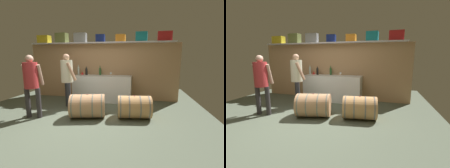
{
  "view_description": "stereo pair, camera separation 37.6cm",
  "coord_description": "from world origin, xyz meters",
  "views": [
    {
      "loc": [
        1.39,
        -2.98,
        1.47
      ],
      "look_at": [
        0.7,
        0.66,
        0.81
      ],
      "focal_mm": 24.41,
      "sensor_mm": 36.0,
      "label": 1
    },
    {
      "loc": [
        1.76,
        -2.89,
        1.47
      ],
      "look_at": [
        0.7,
        0.66,
        0.81
      ],
      "focal_mm": 24.41,
      "sensor_mm": 36.0,
      "label": 2
    }
  ],
  "objects": [
    {
      "name": "visitor_tasting",
      "position": [
        -0.68,
        1.03,
        0.96
      ],
      "size": [
        0.48,
        0.52,
        1.56
      ],
      "rotation": [
        0.0,
        0.0,
        -0.94
      ],
      "color": "#2B2D32",
      "rests_on": "ground"
    },
    {
      "name": "winemaker_pouring",
      "position": [
        -1.17,
        0.17,
        0.93
      ],
      "size": [
        0.47,
        0.38,
        1.52
      ],
      "rotation": [
        0.0,
        0.0,
        0.12
      ],
      "color": "#332E30",
      "rests_on": "ground"
    },
    {
      "name": "toolcase_teal",
      "position": [
        1.38,
        2.11,
        2.1
      ],
      "size": [
        0.38,
        0.28,
        0.29
      ],
      "primitive_type": "cube",
      "rotation": [
        0.0,
        0.0,
        -0.06
      ],
      "color": "teal",
      "rests_on": "high_shelf_board"
    },
    {
      "name": "ground_plane",
      "position": [
        0.0,
        0.56,
        -0.01
      ],
      "size": [
        6.45,
        7.71,
        0.02
      ],
      "primitive_type": "cube",
      "color": "#535C4B"
    },
    {
      "name": "back_wall_panel",
      "position": [
        0.0,
        2.26,
        0.96
      ],
      "size": [
        5.25,
        0.1,
        1.93
      ],
      "primitive_type": "cube",
      "color": "tan",
      "rests_on": "ground"
    },
    {
      "name": "wine_barrel_far",
      "position": [
        0.14,
        0.42,
        0.29
      ],
      "size": [
        0.93,
        0.74,
        0.59
      ],
      "rotation": [
        0.0,
        0.0,
        0.23
      ],
      "color": "tan",
      "rests_on": "ground"
    },
    {
      "name": "toolcase_olive",
      "position": [
        -1.37,
        2.11,
        2.12
      ],
      "size": [
        0.42,
        0.28,
        0.33
      ],
      "primitive_type": "cube",
      "rotation": [
        0.0,
        0.0,
        -0.07
      ],
      "color": "olive",
      "rests_on": "high_shelf_board"
    },
    {
      "name": "toolcase_yellow",
      "position": [
        -2.05,
        2.11,
        2.09
      ],
      "size": [
        0.42,
        0.25,
        0.27
      ],
      "primitive_type": "cube",
      "rotation": [
        0.0,
        0.0,
        -0.01
      ],
      "color": "gold",
      "rests_on": "high_shelf_board"
    },
    {
      "name": "wine_bottle_green",
      "position": [
        0.0,
        2.11,
        0.99
      ],
      "size": [
        0.08,
        0.08,
        0.31
      ],
      "color": "#305C2D",
      "rests_on": "work_cabinet"
    },
    {
      "name": "red_funnel",
      "position": [
        -0.65,
        2.1,
        0.92
      ],
      "size": [
        0.11,
        0.11,
        0.11
      ],
      "primitive_type": "cone",
      "color": "red",
      "rests_on": "work_cabinet"
    },
    {
      "name": "wine_barrel_near",
      "position": [
        1.26,
        0.6,
        0.28
      ],
      "size": [
        0.86,
        0.65,
        0.56
      ],
      "rotation": [
        0.0,
        0.0,
        0.15
      ],
      "color": "tan",
      "rests_on": "ground"
    },
    {
      "name": "toolcase_navy",
      "position": [
        0.03,
        2.11,
        2.09
      ],
      "size": [
        0.3,
        0.2,
        0.26
      ],
      "primitive_type": "cube",
      "rotation": [
        0.0,
        0.0,
        0.05
      ],
      "color": "navy",
      "rests_on": "high_shelf_board"
    },
    {
      "name": "wine_bottle_clear",
      "position": [
        -0.76,
        2.05,
        1.01
      ],
      "size": [
        0.07,
        0.07,
        0.34
      ],
      "color": "#B7C7BB",
      "rests_on": "work_cabinet"
    },
    {
      "name": "wine_glass",
      "position": [
        0.45,
        1.78,
        0.95
      ],
      "size": [
        0.07,
        0.07,
        0.13
      ],
      "color": "white",
      "rests_on": "work_cabinet"
    },
    {
      "name": "toolcase_grey",
      "position": [
        -0.68,
        2.11,
        2.12
      ],
      "size": [
        0.42,
        0.2,
        0.32
      ],
      "primitive_type": "cube",
      "rotation": [
        0.0,
        0.0,
        0.03
      ],
      "color": "gray",
      "rests_on": "high_shelf_board"
    },
    {
      "name": "toolcase_orange",
      "position": [
        0.71,
        2.11,
        2.07
      ],
      "size": [
        0.3,
        0.27,
        0.23
      ],
      "primitive_type": "cube",
      "rotation": [
        0.0,
        0.0,
        0.0
      ],
      "color": "orange",
      "rests_on": "high_shelf_board"
    },
    {
      "name": "wine_bottle_dark",
      "position": [
        -0.46,
        2.02,
        0.99
      ],
      "size": [
        0.08,
        0.08,
        0.29
      ],
      "color": "black",
      "rests_on": "work_cabinet"
    },
    {
      "name": "work_cabinet",
      "position": [
        0.13,
        1.91,
        0.43
      ],
      "size": [
        1.94,
        0.57,
        0.86
      ],
      "primitive_type": "cube",
      "color": "white",
      "rests_on": "ground"
    },
    {
      "name": "toolcase_red",
      "position": [
        2.08,
        2.11,
        2.1
      ],
      "size": [
        0.43,
        0.24,
        0.29
      ],
      "primitive_type": "cube",
      "rotation": [
        0.0,
        0.0,
        -0.05
      ],
      "color": "red",
      "rests_on": "high_shelf_board"
    },
    {
      "name": "high_shelf_board",
      "position": [
        0.0,
        2.11,
        1.94
      ],
      "size": [
        4.83,
        0.4,
        0.03
      ],
      "primitive_type": "cube",
      "color": "silver",
      "rests_on": "back_wall_panel"
    }
  ]
}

